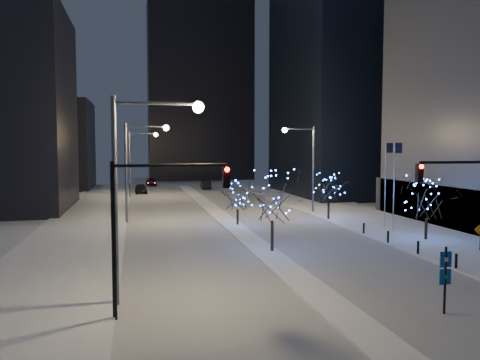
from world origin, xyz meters
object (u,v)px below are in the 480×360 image
object	(u,v)px
street_lamp_w_far	(136,155)
holiday_tree_median_far	(238,197)
holiday_tree_plaza_far	(329,189)
wayfinding_sign	(445,273)
car_mid	(206,185)
traffic_signal_east	(475,200)
street_lamp_east	(306,157)
car_near	(141,189)
street_lamp_w_near	(138,170)
holiday_tree_plaza_near	(427,200)
car_far	(151,182)
holiday_tree_median_near	(272,198)
street_lamp_w_mid	(137,158)
traffic_signal_west	(150,212)

from	to	relation	value
street_lamp_w_far	holiday_tree_median_far	xyz separation A→B (m)	(9.44, -29.05, -3.68)
holiday_tree_plaza_far	holiday_tree_median_far	bearing A→B (deg)	-172.05
street_lamp_w_far	wayfinding_sign	world-z (taller)	street_lamp_w_far
car_mid	holiday_tree_median_far	size ratio (longest dim) A/B	1.11
traffic_signal_east	holiday_tree_plaza_far	size ratio (longest dim) A/B	1.44
street_lamp_east	holiday_tree_plaza_far	bearing A→B (deg)	-85.78
car_near	holiday_tree_median_far	world-z (taller)	holiday_tree_median_far
street_lamp_w_near	holiday_tree_plaza_near	distance (m)	25.36
holiday_tree_plaza_far	traffic_signal_east	bearing A→B (deg)	-93.82
street_lamp_east	traffic_signal_east	xyz separation A→B (m)	(-1.14, -29.00, -1.69)
car_mid	car_far	bearing A→B (deg)	-41.89
car_far	holiday_tree_plaza_far	xyz separation A→B (m)	(16.66, -48.74, 2.60)
holiday_tree_plaza_far	holiday_tree_median_near	bearing A→B (deg)	-127.24
street_lamp_w_far	traffic_signal_east	distance (m)	54.07
street_lamp_east	street_lamp_w_mid	bearing A→B (deg)	-171.04
car_far	holiday_tree_median_far	distance (m)	50.62
holiday_tree_plaza_far	wayfinding_sign	distance (m)	27.53
traffic_signal_east	car_mid	world-z (taller)	traffic_signal_east
car_near	wayfinding_sign	size ratio (longest dim) A/B	1.50
street_lamp_w_mid	street_lamp_w_far	bearing A→B (deg)	90.00
holiday_tree_median_near	street_lamp_w_near	bearing A→B (deg)	-135.76
street_lamp_w_near	car_near	world-z (taller)	street_lamp_w_near
traffic_signal_west	holiday_tree_plaza_far	distance (m)	30.88
street_lamp_w_near	holiday_tree_median_far	xyz separation A→B (m)	(9.44, 20.95, -3.68)
street_lamp_w_mid	street_lamp_east	bearing A→B (deg)	8.96
street_lamp_w_far	traffic_signal_east	xyz separation A→B (m)	(17.88, -51.00, -1.74)
street_lamp_w_far	car_near	xyz separation A→B (m)	(0.63, 5.76, -5.70)
holiday_tree_median_near	wayfinding_sign	bearing A→B (deg)	-73.25
street_lamp_w_far	wayfinding_sign	size ratio (longest dim) A/B	3.21
car_mid	holiday_tree_plaza_far	world-z (taller)	holiday_tree_plaza_far
street_lamp_w_near	traffic_signal_east	size ratio (longest dim) A/B	1.43
street_lamp_east	car_near	world-z (taller)	street_lamp_east
street_lamp_east	traffic_signal_east	distance (m)	29.08
street_lamp_w_near	car_far	distance (m)	71.37
traffic_signal_west	traffic_signal_east	xyz separation A→B (m)	(17.38, 1.00, 0.00)
street_lamp_w_far	car_far	distance (m)	22.04
street_lamp_w_mid	holiday_tree_plaza_far	bearing A→B (deg)	-7.78
traffic_signal_west	holiday_tree_median_far	distance (m)	24.71
traffic_signal_east	holiday_tree_plaza_far	world-z (taller)	traffic_signal_east
street_lamp_w_near	street_lamp_w_far	distance (m)	50.00
holiday_tree_plaza_far	street_lamp_east	bearing A→B (deg)	94.22
car_mid	holiday_tree_median_far	bearing A→B (deg)	88.28
holiday_tree_median_far	wayfinding_sign	bearing A→B (deg)	-80.80
street_lamp_w_near	street_lamp_east	distance (m)	33.85
holiday_tree_median_near	holiday_tree_median_far	world-z (taller)	holiday_tree_median_near
car_near	holiday_tree_median_near	xyz separation A→B (m)	(8.81, -46.57, 3.16)
car_mid	traffic_signal_east	bearing A→B (deg)	97.36
traffic_signal_west	holiday_tree_plaza_near	world-z (taller)	traffic_signal_west
traffic_signal_east	holiday_tree_median_near	distance (m)	13.26
street_lamp_w_mid	holiday_tree_median_far	bearing A→B (deg)	-23.23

